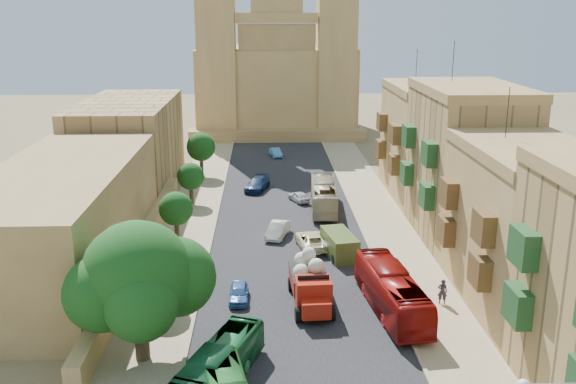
{
  "coord_description": "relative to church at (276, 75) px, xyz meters",
  "views": [
    {
      "loc": [
        -2.14,
        -30.43,
        20.01
      ],
      "look_at": [
        0.0,
        26.0,
        4.0
      ],
      "focal_mm": 40.0,
      "sensor_mm": 36.0,
      "label": 1
    }
  ],
  "objects": [
    {
      "name": "car_white_a",
      "position": [
        -0.98,
        -53.57,
        -8.84
      ],
      "size": [
        2.53,
        4.36,
        1.36
      ],
      "primitive_type": "imported",
      "rotation": [
        0.0,
        0.0,
        -0.28
      ],
      "color": "silver",
      "rests_on": "ground"
    },
    {
      "name": "car_dkblue",
      "position": [
        -2.97,
        -37.64,
        -8.8
      ],
      "size": [
        3.34,
        5.32,
        1.44
      ],
      "primitive_type": "imported",
      "rotation": [
        0.0,
        0.0,
        -0.29
      ],
      "color": "#0E2348",
      "rests_on": "ground"
    },
    {
      "name": "car_white_b",
      "position": [
        1.56,
        -42.39,
        -8.94
      ],
      "size": [
        2.54,
        3.61,
        1.14
      ],
      "primitive_type": "imported",
      "rotation": [
        0.0,
        0.0,
        3.54
      ],
      "color": "silver",
      "rests_on": "ground"
    },
    {
      "name": "street_tree_a",
      "position": [
        -10.0,
        -66.61,
        -6.05
      ],
      "size": [
        3.36,
        3.36,
        5.17
      ],
      "color": "#38291C",
      "rests_on": "ground"
    },
    {
      "name": "car_cream",
      "position": [
        1.92,
        -56.5,
        -8.81
      ],
      "size": [
        3.01,
        5.32,
        1.4
      ],
      "primitive_type": "imported",
      "rotation": [
        0.0,
        0.0,
        3.28
      ],
      "color": "beige",
      "rests_on": "ground"
    },
    {
      "name": "townhouse_b",
      "position": [
        15.95,
        -67.61,
        -3.86
      ],
      "size": [
        9.0,
        14.0,
        14.9
      ],
      "color": "#A27F49",
      "rests_on": "ground"
    },
    {
      "name": "townhouse_d",
      "position": [
        15.95,
        -39.61,
        -3.36
      ],
      "size": [
        9.0,
        14.0,
        15.9
      ],
      "color": "#A27F49",
      "rests_on": "ground"
    },
    {
      "name": "kerb_east",
      "position": [
        7.0,
        -48.61,
        -9.46
      ],
      "size": [
        0.25,
        140.0,
        0.12
      ],
      "primitive_type": "cube",
      "color": "#988563",
      "rests_on": "ground"
    },
    {
      "name": "sidewalk_west",
      "position": [
        -9.5,
        -48.61,
        -9.51
      ],
      "size": [
        5.0,
        140.0,
        0.01
      ],
      "primitive_type": "cube",
      "color": "#988563",
      "rests_on": "ground"
    },
    {
      "name": "townhouse_c",
      "position": [
        15.95,
        -53.61,
        -2.61
      ],
      "size": [
        9.0,
        14.0,
        17.4
      ],
      "color": "#AD874E",
      "rests_on": "ground"
    },
    {
      "name": "car_blue_b",
      "position": [
        -0.5,
        -20.0,
        -8.92
      ],
      "size": [
        1.93,
        3.78,
        1.19
      ],
      "primitive_type": "imported",
      "rotation": [
        0.0,
        0.0,
        0.19
      ],
      "color": "#4193C4",
      "rests_on": "ground"
    },
    {
      "name": "west_wall",
      "position": [
        -12.5,
        -58.61,
        -8.62
      ],
      "size": [
        1.0,
        40.0,
        1.8
      ],
      "primitive_type": "cube",
      "color": "#A27F49",
      "rests_on": "ground"
    },
    {
      "name": "pedestrian_c",
      "position": [
        7.5,
        -66.14,
        -8.54
      ],
      "size": [
        0.83,
        1.24,
        1.95
      ],
      "primitive_type": "imported",
      "rotation": [
        0.0,
        0.0,
        4.38
      ],
      "color": "#3C3B41",
      "rests_on": "ground"
    },
    {
      "name": "kerb_west",
      "position": [
        -7.0,
        -48.61,
        -9.46
      ],
      "size": [
        0.25,
        140.0,
        0.12
      ],
      "primitive_type": "cube",
      "color": "#988563",
      "rests_on": "ground"
    },
    {
      "name": "pedestrian_a",
      "position": [
        10.33,
        -67.93,
        -8.59
      ],
      "size": [
        0.76,
        0.58,
        1.85
      ],
      "primitive_type": "imported",
      "rotation": [
        0.0,
        0.0,
        2.92
      ],
      "color": "#2D262F",
      "rests_on": "ground"
    },
    {
      "name": "ficus_tree",
      "position": [
        -9.42,
        -74.61,
        -4.46
      ],
      "size": [
        8.55,
        7.87,
        8.55
      ],
      "color": "#38291C",
      "rests_on": "ground"
    },
    {
      "name": "church",
      "position": [
        0.0,
        0.0,
        0.0
      ],
      "size": [
        28.0,
        22.5,
        36.3
      ],
      "color": "#A27F49",
      "rests_on": "ground"
    },
    {
      "name": "sidewalk_east",
      "position": [
        9.5,
        -48.61,
        -9.51
      ],
      "size": [
        5.0,
        140.0,
        0.01
      ],
      "primitive_type": "cube",
      "color": "#988563",
      "rests_on": "ground"
    },
    {
      "name": "car_blue_a",
      "position": [
        -4.06,
        -66.87,
        -8.93
      ],
      "size": [
        1.38,
        3.43,
        1.17
      ],
      "primitive_type": "imported",
      "rotation": [
        0.0,
        0.0,
        0.0
      ],
      "color": "#3765A9",
      "rests_on": "ground"
    },
    {
      "name": "street_tree_d",
      "position": [
        -10.0,
        -30.61,
        -5.84
      ],
      "size": [
        3.57,
        3.57,
        5.49
      ],
      "color": "#38291C",
      "rests_on": "ground"
    },
    {
      "name": "west_building_mid",
      "position": [
        -18.0,
        -34.61,
        -4.52
      ],
      "size": [
        10.0,
        22.0,
        10.0
      ],
      "primitive_type": "cube",
      "color": "#AD874E",
      "rests_on": "ground"
    },
    {
      "name": "street_tree_b",
      "position": [
        -10.0,
        -54.61,
        -6.4
      ],
      "size": [
        3.04,
        3.04,
        4.67
      ],
      "color": "#38291C",
      "rests_on": "ground"
    },
    {
      "name": "red_truck",
      "position": [
        1.01,
        -67.7,
        -7.79
      ],
      "size": [
        2.98,
        6.83,
        3.92
      ],
      "color": "#9C1A0C",
      "rests_on": "ground"
    },
    {
      "name": "olive_pickup",
      "position": [
        4.12,
        -58.45,
        -8.54
      ],
      "size": [
        2.95,
        5.12,
        1.99
      ],
      "color": "#3E4F1D",
      "rests_on": "ground"
    },
    {
      "name": "west_building_low",
      "position": [
        -18.0,
        -60.61,
        -5.32
      ],
      "size": [
        10.0,
        28.0,
        8.4
      ],
      "primitive_type": "cube",
      "color": "olive",
      "rests_on": "ground"
    },
    {
      "name": "bus_green_north",
      "position": [
        -4.77,
        -77.61,
        -8.31
      ],
      "size": [
        5.08,
        8.81,
        2.42
      ],
      "primitive_type": "imported",
      "rotation": [
        0.0,
        0.0,
        -0.38
      ],
      "color": "#1B6635",
      "rests_on": "ground"
    },
    {
      "name": "bus_cream_east",
      "position": [
        4.0,
        -45.24,
        -8.06
      ],
      "size": [
        3.06,
        10.59,
        2.92
      ],
      "primitive_type": "imported",
      "rotation": [
        0.0,
        0.0,
        3.08
      ],
      "color": "tan",
      "rests_on": "ground"
    },
    {
      "name": "street_tree_c",
      "position": [
        -10.0,
        -42.61,
        -6.53
      ],
      "size": [
        2.9,
        2.9,
        4.47
      ],
      "color": "#38291C",
      "rests_on": "ground"
    },
    {
      "name": "road_surface",
      "position": [
        0.0,
        -48.61,
        -9.51
      ],
      "size": [
        14.0,
        140.0,
        0.01
      ],
      "primitive_type": "cube",
      "color": "black",
      "rests_on": "ground"
    },
    {
      "name": "bus_red_east",
      "position": [
        6.5,
        -69.02,
        -8.03
      ],
      "size": [
        3.69,
        10.91,
        2.98
      ],
      "primitive_type": "imported",
      "rotation": [
        0.0,
        0.0,
        3.25
      ],
      "color": "maroon",
      "rests_on": "ground"
    }
  ]
}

